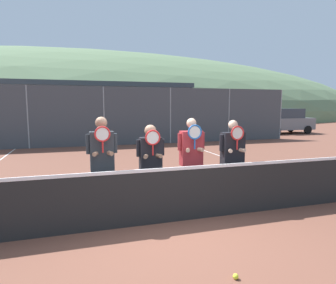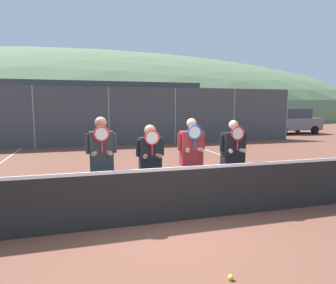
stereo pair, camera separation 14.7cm
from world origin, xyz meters
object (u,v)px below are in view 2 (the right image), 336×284
object	(u,v)px
player_leftmost	(102,160)
player_center_right	(191,156)
car_right_of_center	(233,122)
car_far_left	(2,126)
car_left_of_center	(88,125)
player_center_left	(150,161)
car_center	(166,124)
player_rightmost	(233,156)
car_far_right	(291,121)
tennis_ball_on_court	(231,277)

from	to	relation	value
player_leftmost	player_center_right	xyz separation A→B (m)	(1.77, 0.15, -0.03)
player_leftmost	car_right_of_center	world-z (taller)	player_leftmost
car_far_left	car_left_of_center	size ratio (longest dim) A/B	1.01
player_center_right	car_right_of_center	distance (m)	15.59
player_center_left	car_far_left	world-z (taller)	car_far_left
car_center	car_far_left	bearing A→B (deg)	177.17
player_leftmost	car_right_of_center	distance (m)	16.70
player_rightmost	car_center	xyz separation A→B (m)	(2.30, 13.33, -0.13)
player_leftmost	car_center	world-z (taller)	player_leftmost
car_right_of_center	car_far_right	bearing A→B (deg)	-0.73
car_left_of_center	player_rightmost	bearing A→B (deg)	-78.79
car_far_right	tennis_ball_on_court	world-z (taller)	car_far_right
player_center_left	player_leftmost	bearing A→B (deg)	-174.21
player_rightmost	car_right_of_center	size ratio (longest dim) A/B	0.42
player_center_right	car_right_of_center	world-z (taller)	player_center_right
car_far_left	car_right_of_center	world-z (taller)	car_right_of_center
car_right_of_center	player_leftmost	bearing A→B (deg)	-126.16
player_rightmost	car_left_of_center	bearing A→B (deg)	101.21
tennis_ball_on_court	car_left_of_center	bearing A→B (deg)	94.90
car_center	car_right_of_center	xyz separation A→B (m)	(4.93, 0.15, -0.00)
car_far_left	tennis_ball_on_court	world-z (taller)	car_far_left
player_leftmost	player_center_left	distance (m)	0.92
car_right_of_center	car_far_right	world-z (taller)	car_far_right
car_far_left	car_far_right	xyz separation A→B (m)	(19.36, -0.39, 0.06)
car_far_right	tennis_ball_on_court	size ratio (longest dim) A/B	60.89
car_far_left	car_right_of_center	bearing A→B (deg)	-1.29
player_leftmost	car_right_of_center	size ratio (longest dim) A/B	0.44
car_far_left	car_far_right	distance (m)	19.36
car_right_of_center	tennis_ball_on_court	bearing A→B (deg)	-118.21
car_far_left	car_right_of_center	size ratio (longest dim) A/B	1.01
car_far_left	player_leftmost	bearing A→B (deg)	-70.83
player_leftmost	player_center_left	xyz separation A→B (m)	(0.91, 0.09, -0.08)
player_center_right	car_left_of_center	world-z (taller)	same
car_far_left	car_center	distance (m)	9.73
car_right_of_center	player_center_right	bearing A→B (deg)	-121.23
car_right_of_center	tennis_ball_on_court	world-z (taller)	car_right_of_center
player_center_right	car_far_right	xyz separation A→B (m)	(12.79, 13.27, -0.13)
car_center	car_far_right	bearing A→B (deg)	0.54
player_leftmost	car_center	bearing A→B (deg)	69.74
player_center_left	player_rightmost	size ratio (longest dim) A/B	0.96
player_center_left	car_far_right	bearing A→B (deg)	44.32
player_rightmost	tennis_ball_on_court	world-z (taller)	player_rightmost
player_rightmost	player_center_right	bearing A→B (deg)	170.11
tennis_ball_on_court	player_rightmost	bearing A→B (deg)	61.90
player_leftmost	player_center_right	distance (m)	1.78
car_far_left	player_center_right	bearing A→B (deg)	-64.31
car_far_right	player_center_right	bearing A→B (deg)	-133.94
player_center_left	tennis_ball_on_court	size ratio (longest dim) A/B	25.06
player_center_right	player_rightmost	xyz separation A→B (m)	(0.85, -0.15, -0.02)
car_left_of_center	car_far_left	bearing A→B (deg)	174.26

